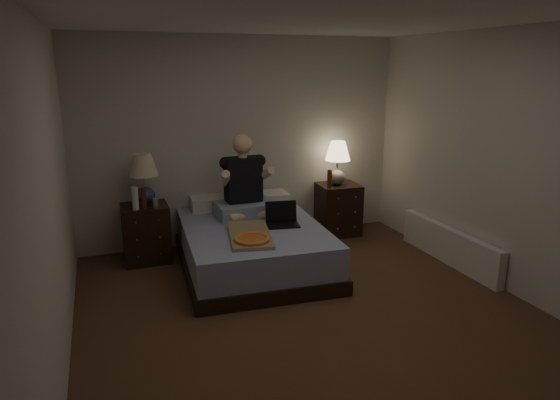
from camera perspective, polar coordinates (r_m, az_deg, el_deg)
name	(u,v)px	position (r m, az deg, el deg)	size (l,w,h in m)	color
floor	(315,318)	(4.51, 4.03, -13.36)	(4.00, 4.50, 0.00)	brown
ceiling	(321,17)	(3.98, 4.74, 20.14)	(4.00, 4.50, 0.00)	white
wall_back	(242,141)	(6.15, -4.35, 6.72)	(4.00, 2.50, 0.00)	beige
wall_front	(547,297)	(2.32, 28.24, -9.74)	(4.00, 2.50, 0.00)	beige
wall_left	(49,202)	(3.73, -24.86, -0.26)	(4.50, 2.50, 0.00)	beige
wall_right	(511,164)	(5.21, 24.90, 3.79)	(4.50, 2.50, 0.00)	beige
bed	(252,246)	(5.48, -3.19, -5.26)	(1.44, 1.93, 0.48)	#5869B1
nightstand_left	(146,233)	(5.81, -15.03, -3.68)	(0.50, 0.45, 0.65)	black
nightstand_right	(338,209)	(6.55, 6.65, -1.04)	(0.51, 0.46, 0.66)	black
lamp_left	(144,179)	(5.73, -15.27, 2.32)	(0.32, 0.32, 0.56)	#283795
lamp_right	(337,163)	(6.40, 6.59, 4.20)	(0.32, 0.32, 0.56)	gray
water_bottle	(135,199)	(5.54, -16.22, 0.16)	(0.07, 0.07, 0.25)	silver
soda_can	(155,203)	(5.60, -14.07, -0.32)	(0.07, 0.07, 0.10)	#B9BAB4
beer_bottle_left	(144,198)	(5.56, -15.31, 0.19)	(0.06, 0.06, 0.23)	#59220C
beer_bottle_right	(330,179)	(6.26, 5.70, 2.43)	(0.06, 0.06, 0.23)	#5E320D
person	(244,176)	(5.61, -4.09, 2.73)	(0.66, 0.52, 0.93)	black
laptop	(283,215)	(5.33, 0.33, -1.72)	(0.34, 0.28, 0.24)	black
pizza_box	(252,240)	(4.83, -3.23, -4.59)	(0.40, 0.76, 0.08)	tan
radiator	(449,246)	(5.91, 18.76, -4.95)	(0.10, 1.60, 0.40)	silver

